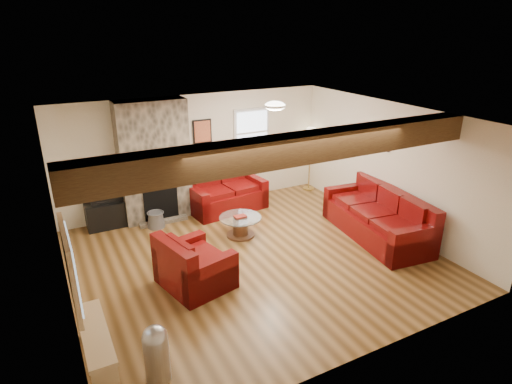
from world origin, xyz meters
TOP-DOWN VIEW (x-y plane):
  - room at (0.00, 0.00)m, footprint 8.00×8.00m
  - oak_beam at (0.00, -1.25)m, footprint 6.00×0.36m
  - chimney_breast at (-1.00, 2.49)m, footprint 1.40×0.67m
  - back_window at (1.35, 2.71)m, footprint 0.90×0.08m
  - hatch_window at (-2.96, -1.50)m, footprint 0.08×1.00m
  - ceiling_dome at (0.90, 0.90)m, footprint 0.40×0.40m
  - artwork_back at (0.15, 2.71)m, footprint 0.42×0.06m
  - artwork_right at (2.96, 0.30)m, footprint 0.06×0.55m
  - sofa_three at (2.48, -0.32)m, footprint 1.28×2.48m
  - loveseat at (0.46, 2.23)m, footprint 1.75×1.13m
  - armchair_red at (-1.19, -0.29)m, footprint 1.14×1.24m
  - coffee_table at (0.17, 0.90)m, footprint 0.82×0.82m
  - tv_cabinet at (-1.92, 2.53)m, footprint 1.06×0.43m
  - television at (-1.92, 2.53)m, footprint 0.81×0.11m
  - floor_lamp at (2.80, 2.42)m, footprint 0.40×0.40m
  - pine_bench at (-2.83, -1.36)m, footprint 0.30×1.29m
  - pedal_bin at (-2.26, -1.93)m, footprint 0.32×0.32m
  - coal_bucket at (-1.18, 2.05)m, footprint 0.35×0.35m

SIDE VIEW (x-z plane):
  - coal_bucket at x=-1.18m, z-range 0.00..0.33m
  - coffee_table at x=0.17m, z-range -0.01..0.41m
  - pine_bench at x=-2.83m, z-range 0.00..0.48m
  - tv_cabinet at x=-1.92m, z-range 0.00..0.53m
  - pedal_bin at x=-2.26m, z-range 0.00..0.73m
  - armchair_red at x=-1.19m, z-range 0.00..0.85m
  - loveseat at x=0.46m, z-range 0.00..0.88m
  - sofa_three at x=2.48m, z-range 0.00..0.92m
  - television at x=-1.92m, z-range 0.53..1.00m
  - chimney_breast at x=-1.00m, z-range -0.03..2.47m
  - room at x=0.00m, z-range -2.75..5.25m
  - floor_lamp at x=2.80m, z-range 0.55..2.12m
  - hatch_window at x=-2.96m, z-range 1.00..1.90m
  - back_window at x=1.35m, z-range 1.00..2.10m
  - artwork_back at x=0.15m, z-range 1.44..1.96m
  - artwork_right at x=2.96m, z-range 1.54..1.96m
  - oak_beam at x=0.00m, z-range 2.12..2.50m
  - ceiling_dome at x=0.90m, z-range 2.35..2.53m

